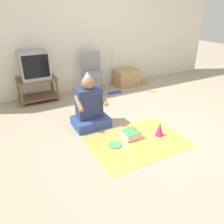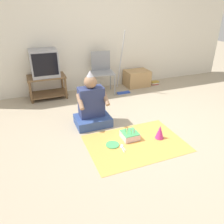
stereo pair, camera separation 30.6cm
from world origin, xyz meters
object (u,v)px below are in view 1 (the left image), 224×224
(folding_chair, at_px, (93,70))
(book_pile, at_px, (143,81))
(cardboard_box_stack, at_px, (126,78))
(paper_plate, at_px, (115,145))
(person_seated, at_px, (90,108))
(dust_mop, at_px, (113,75))
(party_hat_blue, at_px, (160,129))
(tv, at_px, (34,65))
(birthday_cake, at_px, (131,134))

(folding_chair, distance_m, book_pile, 1.40)
(cardboard_box_stack, distance_m, book_pile, 0.47)
(folding_chair, xyz_separation_m, paper_plate, (-0.55, -1.97, -0.49))
(cardboard_box_stack, relative_size, person_seated, 0.63)
(dust_mop, relative_size, party_hat_blue, 6.49)
(cardboard_box_stack, bearing_deg, person_seated, -137.54)
(cardboard_box_stack, distance_m, dust_mop, 0.58)
(book_pile, bearing_deg, tv, 178.07)
(person_seated, xyz_separation_m, paper_plate, (0.07, -0.67, -0.28))
(tv, distance_m, book_pile, 2.54)
(book_pile, bearing_deg, paper_plate, -133.44)
(folding_chair, xyz_separation_m, birthday_cake, (-0.26, -1.90, -0.45))
(paper_plate, bearing_deg, cardboard_box_stack, 55.18)
(person_seated, bearing_deg, book_pile, 33.75)
(folding_chair, height_order, book_pile, folding_chair)
(party_hat_blue, bearing_deg, birthday_cake, 159.24)
(tv, xyz_separation_m, party_hat_blue, (1.27, -2.14, -0.61))
(birthday_cake, bearing_deg, person_seated, 120.89)
(paper_plate, bearing_deg, tv, 105.82)
(tv, xyz_separation_m, dust_mop, (1.51, -0.25, -0.33))
(book_pile, bearing_deg, birthday_cake, -129.67)
(folding_chair, bearing_deg, person_seated, -115.68)
(dust_mop, relative_size, book_pile, 6.39)
(birthday_cake, xyz_separation_m, paper_plate, (-0.29, -0.07, -0.04))
(tv, height_order, birthday_cake, tv)
(dust_mop, distance_m, party_hat_blue, 1.92)
(birthday_cake, distance_m, paper_plate, 0.30)
(birthday_cake, bearing_deg, party_hat_blue, -20.76)
(book_pile, bearing_deg, dust_mop, -169.76)
(cardboard_box_stack, relative_size, book_pile, 2.72)
(tv, xyz_separation_m, book_pile, (2.45, -0.08, -0.67))
(person_seated, height_order, paper_plate, person_seated)
(person_seated, bearing_deg, tv, 110.22)
(book_pile, xyz_separation_m, paper_plate, (-1.87, -1.97, -0.02))
(cardboard_box_stack, distance_m, birthday_cake, 2.28)
(folding_chair, bearing_deg, cardboard_box_stack, 4.92)
(tv, bearing_deg, person_seated, -69.78)
(person_seated, distance_m, party_hat_blue, 1.09)
(tv, relative_size, folding_chair, 0.60)
(party_hat_blue, distance_m, paper_plate, 0.69)
(party_hat_blue, xyz_separation_m, paper_plate, (-0.68, 0.08, -0.09))
(person_seated, bearing_deg, paper_plate, -83.75)
(tv, height_order, folding_chair, tv)
(tv, height_order, book_pile, tv)
(birthday_cake, height_order, paper_plate, birthday_cake)
(book_pile, height_order, person_seated, person_seated)
(person_seated, bearing_deg, party_hat_blue, -44.96)
(cardboard_box_stack, height_order, person_seated, person_seated)
(birthday_cake, bearing_deg, tv, 113.68)
(cardboard_box_stack, height_order, dust_mop, dust_mop)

